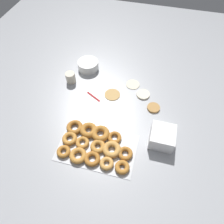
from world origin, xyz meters
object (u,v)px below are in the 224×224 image
pancake_2 (154,107)px  paper_cup (71,78)px  spatula (103,104)px  batter_bowl (88,65)px  container_stack (162,137)px  donut_tray (95,145)px  pancake_0 (133,84)px  pancake_3 (143,94)px  pancake_1 (112,94)px

pancake_2 → paper_cup: bearing=171.2°
spatula → batter_bowl: bearing=152.1°
paper_cup → spatula: paper_cup is taller
container_stack → paper_cup: container_stack is taller
spatula → donut_tray: bearing=-53.7°
pancake_2 → donut_tray: size_ratio=0.19×
pancake_0 → paper_cup: paper_cup is taller
pancake_0 → pancake_3: 0.13m
pancake_0 → pancake_2: pancake_2 is taller
container_stack → paper_cup: 0.82m
pancake_3 → pancake_2: bearing=-48.4°
spatula → pancake_0: bearing=83.2°
spatula → pancake_3: bearing=59.2°
batter_bowl → spatula: bearing=-56.4°
donut_tray → container_stack: container_stack is taller
pancake_0 → spatula: size_ratio=0.45×
pancake_1 → pancake_3: 0.23m
pancake_0 → pancake_2: bearing=-45.3°
pancake_3 → container_stack: 0.40m
pancake_3 → container_stack: container_stack is taller
pancake_1 → pancake_2: (0.31, -0.05, 0.00)m
pancake_2 → pancake_3: size_ratio=0.91×
container_stack → paper_cup: size_ratio=1.85×
pancake_3 → batter_bowl: batter_bowl is taller
donut_tray → container_stack: size_ratio=3.12×
pancake_1 → pancake_2: size_ratio=1.31×
pancake_2 → pancake_0: bearing=134.7°
pancake_1 → spatula: 0.11m
pancake_3 → pancake_1: bearing=-165.8°
container_stack → pancake_1: bearing=142.8°
donut_tray → batter_bowl: (-0.27, 0.67, 0.02)m
pancake_1 → batter_bowl: (-0.27, 0.23, 0.03)m
donut_tray → paper_cup: 0.60m
pancake_0 → paper_cup: size_ratio=1.27×
pancake_1 → pancake_2: 0.32m
pancake_0 → paper_cup: bearing=-169.7°
pancake_1 → container_stack: bearing=-37.2°
donut_tray → paper_cup: paper_cup is taller
pancake_3 → donut_tray: bearing=-114.2°
container_stack → pancake_2: bearing=107.3°
pancake_0 → container_stack: bearing=-58.9°
container_stack → spatula: bearing=155.8°
pancake_3 → paper_cup: bearing=-179.8°
pancake_3 → pancake_0: bearing=138.1°
paper_cup → donut_tray: bearing=-54.5°
pancake_0 → pancake_2: 0.27m
pancake_1 → pancake_2: bearing=-8.6°
pancake_0 → donut_tray: (-0.13, -0.58, 0.01)m
pancake_3 → donut_tray: size_ratio=0.21×
pancake_0 → donut_tray: bearing=-102.3°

